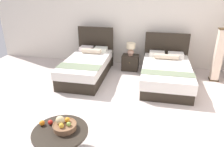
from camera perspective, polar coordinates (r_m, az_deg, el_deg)
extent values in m
cube|color=beige|center=(4.96, 1.02, -8.56)|extent=(9.65, 9.21, 0.02)
cube|color=silver|center=(7.08, 5.46, 13.75)|extent=(9.65, 0.12, 2.87)
cube|color=black|center=(6.31, -6.89, 0.39)|extent=(1.10, 2.13, 0.33)
cube|color=silver|center=(6.21, -7.01, 2.78)|extent=(1.14, 2.17, 0.24)
cube|color=black|center=(7.13, -4.37, 7.33)|extent=(1.17, 0.06, 1.29)
cube|color=white|center=(6.94, -6.93, 6.67)|extent=(0.39, 0.30, 0.14)
cube|color=white|center=(6.81, -3.06, 6.47)|extent=(0.39, 0.30, 0.14)
cylinder|color=beige|center=(6.65, -5.60, 6.02)|extent=(0.60, 0.15, 0.15)
cube|color=slate|center=(5.65, -8.91, 1.88)|extent=(1.15, 0.42, 0.01)
cube|color=black|center=(6.04, 14.18, -1.62)|extent=(1.25, 2.10, 0.26)
cube|color=silver|center=(5.94, 14.44, 0.75)|extent=(1.29, 2.14, 0.28)
cube|color=black|center=(6.88, 14.33, 5.66)|extent=(1.33, 0.06, 1.20)
cube|color=silver|center=(6.59, 12.03, 5.21)|extent=(0.45, 0.30, 0.14)
cube|color=white|center=(6.63, 16.78, 4.80)|extent=(0.45, 0.30, 0.14)
cylinder|color=beige|center=(6.38, 14.48, 4.38)|extent=(0.69, 0.15, 0.15)
cube|color=slate|center=(5.40, 14.76, 0.05)|extent=(1.31, 0.33, 0.01)
cube|color=black|center=(6.82, 4.94, 2.97)|extent=(0.52, 0.40, 0.48)
sphere|color=tan|center=(6.60, 4.73, 2.93)|extent=(0.02, 0.02, 0.02)
cylinder|color=tan|center=(6.76, 5.03, 5.04)|extent=(0.14, 0.14, 0.02)
ellipsoid|color=tan|center=(6.73, 5.06, 5.78)|extent=(0.21, 0.21, 0.17)
cylinder|color=#99844C|center=(6.70, 5.09, 6.62)|extent=(0.02, 0.02, 0.04)
cylinder|color=beige|center=(6.67, 5.13, 7.48)|extent=(0.28, 0.28, 0.17)
cylinder|color=black|center=(3.70, -13.42, -17.90)|extent=(0.10, 0.10, 0.44)
cylinder|color=black|center=(3.55, -13.78, -15.02)|extent=(0.88, 0.88, 0.04)
cylinder|color=brown|center=(3.53, -12.60, -13.83)|extent=(0.36, 0.36, 0.09)
torus|color=brown|center=(3.50, -12.66, -13.26)|extent=(0.38, 0.38, 0.02)
sphere|color=gold|center=(3.43, -13.51, -13.51)|extent=(0.08, 0.08, 0.08)
sphere|color=#89A445|center=(3.44, -11.59, -13.23)|extent=(0.07, 0.07, 0.07)
sphere|color=orange|center=(3.53, -11.94, -12.13)|extent=(0.08, 0.08, 0.08)
sphere|color=#D0B884|center=(3.51, -13.83, -12.12)|extent=(0.14, 0.14, 0.14)
sphere|color=red|center=(3.69, -16.29, -12.50)|extent=(0.08, 0.08, 0.08)
sphere|color=orange|center=(3.71, -18.36, -12.54)|extent=(0.09, 0.09, 0.09)
cube|color=#3F2D17|center=(6.83, 25.66, -1.40)|extent=(0.25, 0.25, 0.03)
cube|color=beige|center=(6.59, 26.77, 4.41)|extent=(0.21, 0.21, 1.44)
cube|color=#3F2D17|center=(6.42, 27.96, 10.57)|extent=(0.25, 0.25, 0.02)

